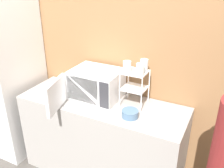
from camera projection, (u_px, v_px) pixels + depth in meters
wall_back at (117, 55)px, 2.60m from camera, size 8.00×0.06×2.60m
counter at (102, 139)px, 2.68m from camera, size 1.70×0.60×0.90m
microwave at (94, 84)px, 2.51m from camera, size 0.51×0.75×0.30m
dish_rack at (135, 81)px, 2.35m from camera, size 0.23×0.21×0.34m
glass_front_left at (127, 67)px, 2.27m from camera, size 0.07×0.07×0.11m
glass_back_right at (144, 65)px, 2.31m from camera, size 0.07×0.07×0.11m
glass_front_right at (140, 69)px, 2.21m from camera, size 0.07×0.07×0.11m
bowl at (130, 114)px, 2.23m from camera, size 0.15×0.15×0.07m
refrigerator at (3, 75)px, 2.97m from camera, size 0.75×0.72×1.92m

